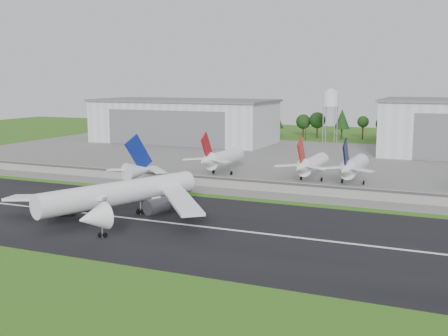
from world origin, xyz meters
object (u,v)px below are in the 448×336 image
at_px(parked_jet_red_a, 221,158).
at_px(parked_jet_red_b, 310,164).
at_px(main_airliner, 120,199).
at_px(parked_jet_navy, 353,167).
at_px(ground_vehicle, 66,212).

distance_m(parked_jet_red_a, parked_jet_red_b, 32.66).
bearing_deg(parked_jet_red_a, parked_jet_red_b, -0.07).
height_order(main_airliner, parked_jet_red_b, main_airliner).
bearing_deg(parked_jet_red_b, parked_jet_navy, 0.10).
distance_m(main_airliner, parked_jet_navy, 80.10).
distance_m(parked_jet_red_a, parked_jet_navy, 46.51).
bearing_deg(ground_vehicle, parked_jet_navy, -63.27).
distance_m(main_airliner, parked_jet_red_a, 67.00).
bearing_deg(parked_jet_navy, parked_jet_red_a, 179.98).
bearing_deg(main_airliner, parked_jet_red_a, -66.16).
height_order(parked_jet_red_a, parked_jet_navy, parked_jet_red_a).
height_order(ground_vehicle, parked_jet_red_b, parked_jet_red_b).
height_order(ground_vehicle, parked_jet_navy, parked_jet_navy).
relative_size(ground_vehicle, parked_jet_red_b, 0.16).
relative_size(ground_vehicle, parked_jet_red_a, 0.16).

